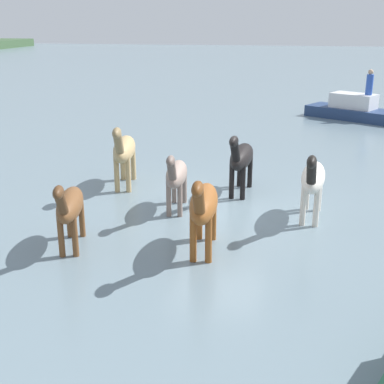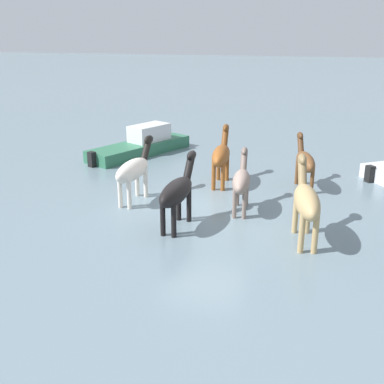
{
  "view_description": "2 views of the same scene",
  "coord_description": "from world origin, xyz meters",
  "px_view_note": "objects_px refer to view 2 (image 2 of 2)",
  "views": [
    {
      "loc": [
        -12.74,
        -1.67,
        4.72
      ],
      "look_at": [
        -0.87,
        0.54,
        0.66
      ],
      "focal_mm": 48.69,
      "sensor_mm": 36.0,
      "label": 1
    },
    {
      "loc": [
        12.61,
        2.95,
        5.19
      ],
      "look_at": [
        0.1,
        -0.34,
        0.66
      ],
      "focal_mm": 44.02,
      "sensor_mm": 36.0,
      "label": 2
    }
  ],
  "objects_px": {
    "horse_dark_mare": "(134,170)",
    "horse_dun_straggler": "(241,181)",
    "horse_lead": "(221,155)",
    "boat_tender_starboard": "(141,147)",
    "horse_gray_outer": "(305,161)",
    "horse_mid_herd": "(177,191)",
    "horse_rear_stallion": "(306,201)"
  },
  "relations": [
    {
      "from": "horse_rear_stallion",
      "to": "horse_gray_outer",
      "type": "relative_size",
      "value": 1.16
    },
    {
      "from": "horse_rear_stallion",
      "to": "horse_lead",
      "type": "bearing_deg",
      "value": 26.69
    },
    {
      "from": "horse_lead",
      "to": "boat_tender_starboard",
      "type": "distance_m",
      "value": 5.36
    },
    {
      "from": "horse_rear_stallion",
      "to": "horse_dark_mare",
      "type": "bearing_deg",
      "value": 62.67
    },
    {
      "from": "horse_mid_herd",
      "to": "boat_tender_starboard",
      "type": "xyz_separation_m",
      "value": [
        -7.26,
        -3.77,
        -0.72
      ]
    },
    {
      "from": "horse_lead",
      "to": "boat_tender_starboard",
      "type": "xyz_separation_m",
      "value": [
        -3.28,
        -4.17,
        -0.73
      ]
    },
    {
      "from": "horse_dark_mare",
      "to": "horse_dun_straggler",
      "type": "distance_m",
      "value": 3.37
    },
    {
      "from": "horse_mid_herd",
      "to": "boat_tender_starboard",
      "type": "relative_size",
      "value": 0.48
    },
    {
      "from": "horse_dark_mare",
      "to": "horse_gray_outer",
      "type": "bearing_deg",
      "value": -56.55
    },
    {
      "from": "horse_lead",
      "to": "horse_mid_herd",
      "type": "bearing_deg",
      "value": 170.63
    },
    {
      "from": "horse_mid_herd",
      "to": "horse_gray_outer",
      "type": "height_order",
      "value": "horse_mid_herd"
    },
    {
      "from": "horse_dun_straggler",
      "to": "boat_tender_starboard",
      "type": "xyz_separation_m",
      "value": [
        -5.62,
        -5.25,
        -0.62
      ]
    },
    {
      "from": "horse_lead",
      "to": "horse_gray_outer",
      "type": "relative_size",
      "value": 1.11
    },
    {
      "from": "horse_lead",
      "to": "boat_tender_starboard",
      "type": "relative_size",
      "value": 0.49
    },
    {
      "from": "horse_mid_herd",
      "to": "horse_rear_stallion",
      "type": "bearing_deg",
      "value": -85.37
    },
    {
      "from": "boat_tender_starboard",
      "to": "horse_lead",
      "type": "bearing_deg",
      "value": -102.26
    },
    {
      "from": "horse_dun_straggler",
      "to": "horse_lead",
      "type": "bearing_deg",
      "value": 19.71
    },
    {
      "from": "horse_dark_mare",
      "to": "horse_lead",
      "type": "xyz_separation_m",
      "value": [
        -2.36,
        2.29,
        0.01
      ]
    },
    {
      "from": "horse_rear_stallion",
      "to": "boat_tender_starboard",
      "type": "height_order",
      "value": "horse_rear_stallion"
    },
    {
      "from": "horse_dun_straggler",
      "to": "horse_rear_stallion",
      "type": "bearing_deg",
      "value": -136.36
    },
    {
      "from": "horse_rear_stallion",
      "to": "boat_tender_starboard",
      "type": "distance_m",
      "value": 10.24
    },
    {
      "from": "horse_dun_straggler",
      "to": "horse_gray_outer",
      "type": "xyz_separation_m",
      "value": [
        -2.65,
        1.73,
        0.01
      ]
    },
    {
      "from": "horse_dark_mare",
      "to": "horse_dun_straggler",
      "type": "xyz_separation_m",
      "value": [
        -0.01,
        3.36,
        -0.1
      ]
    },
    {
      "from": "horse_dun_straggler",
      "to": "horse_rear_stallion",
      "type": "height_order",
      "value": "horse_rear_stallion"
    },
    {
      "from": "horse_dark_mare",
      "to": "horse_dun_straggler",
      "type": "height_order",
      "value": "horse_dark_mare"
    },
    {
      "from": "horse_dun_straggler",
      "to": "boat_tender_starboard",
      "type": "bearing_deg",
      "value": 38.01
    },
    {
      "from": "horse_mid_herd",
      "to": "horse_gray_outer",
      "type": "distance_m",
      "value": 5.36
    },
    {
      "from": "horse_mid_herd",
      "to": "horse_dark_mare",
      "type": "height_order",
      "value": "horse_mid_herd"
    },
    {
      "from": "horse_dark_mare",
      "to": "horse_dun_straggler",
      "type": "bearing_deg",
      "value": -83.92
    },
    {
      "from": "horse_dark_mare",
      "to": "horse_gray_outer",
      "type": "relative_size",
      "value": 1.1
    },
    {
      "from": "horse_dun_straggler",
      "to": "horse_lead",
      "type": "xyz_separation_m",
      "value": [
        -2.34,
        -1.08,
        0.11
      ]
    },
    {
      "from": "horse_rear_stallion",
      "to": "boat_tender_starboard",
      "type": "xyz_separation_m",
      "value": [
        -7.29,
        -7.14,
        -0.78
      ]
    }
  ]
}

